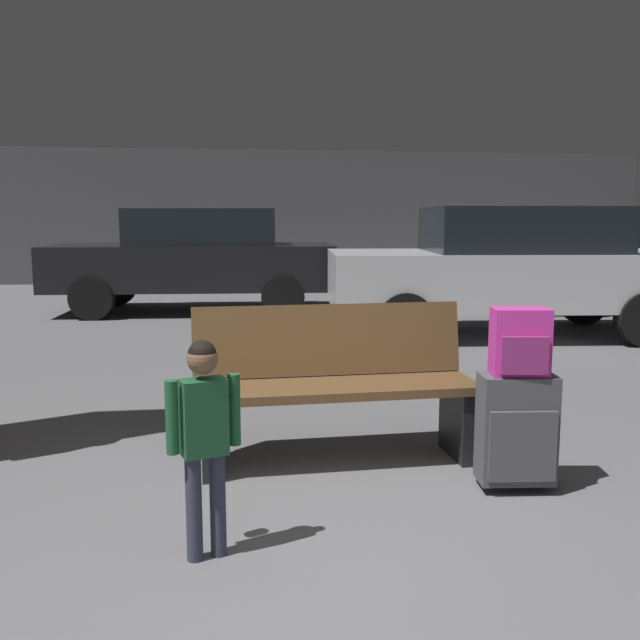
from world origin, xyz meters
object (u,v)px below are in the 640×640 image
object	(u,v)px
suitcase	(517,429)
backpack_bright	(520,343)
child	(203,426)
bench	(334,385)
parked_car_far	(196,257)
parked_car_near	(508,267)

from	to	relation	value
suitcase	backpack_bright	world-z (taller)	backpack_bright
suitcase	child	xyz separation A→B (m)	(-1.56, -0.53, 0.24)
suitcase	bench	bearing A→B (deg)	145.75
bench	suitcase	size ratio (longest dim) A/B	2.68
backpack_bright	parked_car_far	distance (m)	7.47
suitcase	parked_car_near	xyz separation A→B (m)	(1.84, 4.59, 0.48)
bench	child	size ratio (longest dim) A/B	1.77
bench	child	world-z (taller)	child
backpack_bright	parked_car_far	xyz separation A→B (m)	(-1.89, 7.22, 0.03)
suitcase	parked_car_far	xyz separation A→B (m)	(-1.89, 7.22, 0.48)
child	parked_car_near	xyz separation A→B (m)	(3.40, 5.12, 0.24)
bench	parked_car_near	bearing A→B (deg)	56.09
child	parked_car_near	distance (m)	6.15
suitcase	parked_car_far	world-z (taller)	parked_car_far
backpack_bright	parked_car_near	size ratio (longest dim) A/B	0.08
parked_car_near	parked_car_far	world-z (taller)	same
backpack_bright	child	distance (m)	1.66
bench	child	bearing A→B (deg)	-122.51
parked_car_far	backpack_bright	bearing A→B (deg)	-75.31
suitcase	backpack_bright	bearing A→B (deg)	-131.26
bench	child	distance (m)	1.32
backpack_bright	parked_car_far	size ratio (longest dim) A/B	0.08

